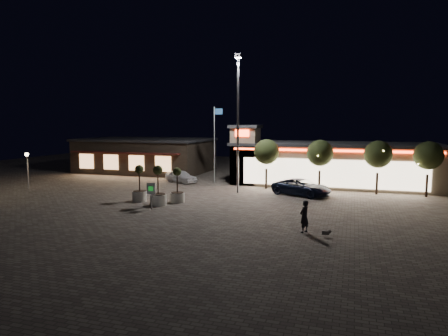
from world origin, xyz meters
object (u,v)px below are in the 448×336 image
(planter_mid, at_px, (158,193))
(valet_sign, at_px, (151,191))
(white_sedan, at_px, (181,176))
(pedestrian, at_px, (304,216))
(pickup_truck, at_px, (302,187))
(planter_left, at_px, (140,190))

(planter_mid, distance_m, valet_sign, 1.52)
(white_sedan, distance_m, pedestrian, 21.60)
(pickup_truck, xyz_separation_m, planter_mid, (-9.98, -7.66, 0.24))
(planter_left, xyz_separation_m, valet_sign, (2.35, -2.44, 0.46))
(planter_left, bearing_deg, valet_sign, -46.03)
(pickup_truck, bearing_deg, white_sedan, 96.78)
(planter_left, bearing_deg, pickup_truck, 28.79)
(white_sedan, height_order, planter_mid, planter_mid)
(pedestrian, bearing_deg, pickup_truck, -143.36)
(planter_left, distance_m, valet_sign, 3.42)
(pickup_truck, xyz_separation_m, white_sedan, (-13.19, 3.75, -0.06))
(planter_mid, bearing_deg, white_sedan, 105.70)
(pickup_truck, relative_size, valet_sign, 2.64)
(pickup_truck, xyz_separation_m, planter_left, (-12.15, -6.68, 0.19))
(planter_left, xyz_separation_m, planter_mid, (2.17, -0.98, 0.04))
(planter_mid, bearing_deg, pickup_truck, 37.51)
(white_sedan, distance_m, planter_left, 10.49)
(planter_mid, bearing_deg, planter_left, 155.71)
(planter_left, bearing_deg, planter_mid, -24.29)
(white_sedan, distance_m, valet_sign, 13.33)
(white_sedan, relative_size, planter_left, 1.32)
(pedestrian, bearing_deg, white_sedan, -107.82)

